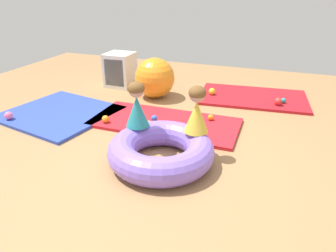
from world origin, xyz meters
name	(u,v)px	position (x,y,z in m)	size (l,w,h in m)	color
ground_plane	(152,158)	(0.00, 0.00, 0.00)	(8.00, 8.00, 0.00)	#9E7549
gym_mat_center_rear	(60,113)	(-1.61, 0.62, 0.02)	(1.34, 1.24, 0.04)	#2D47B7
gym_mat_front	(253,97)	(0.78, 2.16, 0.02)	(1.59, 0.98, 0.04)	#B21923
gym_mat_far_right	(165,122)	(-0.17, 0.82, 0.02)	(1.84, 0.85, 0.04)	red
inflatable_cushion	(161,151)	(0.12, -0.05, 0.14)	(1.05, 1.05, 0.28)	#8466E0
child_in_yellow	(197,110)	(0.40, 0.21, 0.50)	(0.28, 0.28, 0.47)	yellow
child_in_teal	(137,105)	(-0.21, 0.13, 0.50)	(0.34, 0.34, 0.47)	teal
play_ball_orange	(106,119)	(-0.84, 0.53, 0.09)	(0.09, 0.09, 0.09)	orange
play_ball_red	(278,101)	(1.15, 1.90, 0.09)	(0.11, 0.11, 0.11)	red
play_ball_green	(149,124)	(-0.29, 0.60, 0.08)	(0.08, 0.08, 0.08)	green
play_ball_yellow	(212,91)	(0.17, 2.01, 0.09)	(0.10, 0.10, 0.10)	yellow
play_ball_pink	(9,116)	(-2.05, 0.19, 0.09)	(0.10, 0.10, 0.10)	pink
play_ball_blue	(154,118)	(-0.29, 0.78, 0.08)	(0.08, 0.08, 0.08)	blue
play_ball_teal	(283,101)	(1.22, 2.01, 0.08)	(0.07, 0.07, 0.07)	teal
play_ball_orange_second	(211,117)	(0.37, 1.05, 0.08)	(0.08, 0.08, 0.08)	orange
exercise_ball_large	(155,78)	(-0.67, 1.72, 0.30)	(0.61, 0.61, 0.61)	orange
storage_cube	(119,70)	(-1.43, 2.02, 0.28)	(0.44, 0.44, 0.56)	silver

